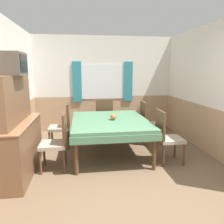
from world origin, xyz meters
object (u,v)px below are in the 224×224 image
object	(u,v)px
chair_right_far	(148,121)
chair_head_window	(104,117)
tv	(14,64)
vase	(113,117)
chair_right_near	(166,135)
chair_left_far	(63,124)
chair_left_near	(57,140)
sideboard	(17,134)
dining_table	(110,124)

from	to	relation	value
chair_right_far	chair_head_window	world-z (taller)	same
tv	vase	world-z (taller)	tv
chair_right_near	chair_left_far	size ratio (longest dim) A/B	1.00
chair_head_window	chair_left_near	distance (m)	1.95
chair_right_far	sideboard	xyz separation A→B (m)	(-2.56, -1.18, 0.16)
chair_right_near	chair_right_far	bearing A→B (deg)	-180.00
sideboard	chair_right_near	bearing A→B (deg)	1.92
chair_left_near	vase	distance (m)	1.18
chair_right_far	tv	world-z (taller)	tv
chair_right_near	sideboard	bearing A→B (deg)	-88.08
chair_head_window	chair_left_far	world-z (taller)	same
dining_table	chair_right_far	xyz separation A→B (m)	(0.97, 0.55, -0.10)
sideboard	chair_head_window	bearing A→B (deg)	48.20
chair_left_far	sideboard	xyz separation A→B (m)	(-0.62, -1.18, 0.16)
sideboard	tv	world-z (taller)	tv
dining_table	chair_left_far	distance (m)	1.12
chair_left_far	tv	world-z (taller)	tv
dining_table	chair_right_far	world-z (taller)	chair_right_far
chair_left_far	tv	xyz separation A→B (m)	(-0.57, -1.20, 1.27)
chair_left_near	vase	size ratio (longest dim) A/B	7.67
vase	tv	bearing A→B (deg)	-159.41
vase	chair_right_near	bearing A→B (deg)	-28.57
sideboard	tv	bearing A→B (deg)	-22.76
dining_table	chair_head_window	xyz separation A→B (m)	(-0.00, 1.14, -0.10)
tv	vase	size ratio (longest dim) A/B	3.97
chair_left_near	sideboard	size ratio (longest dim) A/B	0.61
chair_head_window	chair_right_near	world-z (taller)	same
dining_table	chair_left_far	world-z (taller)	chair_left_far
chair_left_near	tv	bearing A→B (deg)	100.73
chair_head_window	sideboard	bearing A→B (deg)	-131.80
chair_left_near	tv	distance (m)	1.39
chair_left_far	tv	distance (m)	1.84
chair_left_far	sideboard	distance (m)	1.34
chair_left_near	vase	world-z (taller)	chair_left_near
chair_right_far	tv	xyz separation A→B (m)	(-2.51, -1.20, 1.27)
dining_table	sideboard	distance (m)	1.71
chair_left_near	sideboard	distance (m)	0.64
chair_head_window	chair_left_far	size ratio (longest dim) A/B	1.00
dining_table	tv	size ratio (longest dim) A/B	3.64
dining_table	chair_left_near	distance (m)	1.12
chair_right_near	vase	xyz separation A→B (m)	(-0.91, 0.50, 0.27)
chair_right_far	chair_left_near	bearing A→B (deg)	-60.60
chair_left_near	chair_left_far	world-z (taller)	same
dining_table	vase	xyz separation A→B (m)	(0.06, -0.05, 0.16)
chair_right_far	vase	size ratio (longest dim) A/B	7.67
tv	vase	bearing A→B (deg)	20.59
dining_table	chair_right_far	distance (m)	1.12
chair_right_near	vase	world-z (taller)	chair_right_near
vase	sideboard	bearing A→B (deg)	-160.65
chair_head_window	vase	world-z (taller)	chair_head_window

